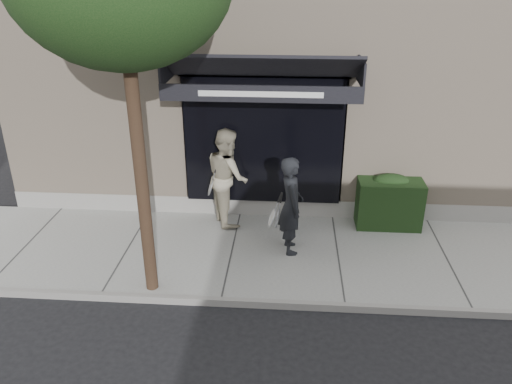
{
  "coord_description": "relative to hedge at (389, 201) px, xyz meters",
  "views": [
    {
      "loc": [
        -0.96,
        -8.14,
        5.05
      ],
      "look_at": [
        -1.59,
        0.6,
        1.07
      ],
      "focal_mm": 35.0,
      "sensor_mm": 36.0,
      "label": 1
    }
  ],
  "objects": [
    {
      "name": "pedestrian_front",
      "position": [
        -2.01,
        -1.16,
        0.4
      ],
      "size": [
        0.72,
        0.9,
        1.87
      ],
      "color": "black",
      "rests_on": "sidewalk"
    },
    {
      "name": "building_facade",
      "position": [
        -1.11,
        3.71,
        2.08
      ],
      "size": [
        14.3,
        8.04,
        5.64
      ],
      "color": "beige",
      "rests_on": "ground"
    },
    {
      "name": "curb",
      "position": [
        -1.1,
        -2.8,
        -0.59
      ],
      "size": [
        20.0,
        0.1,
        0.14
      ],
      "primitive_type": "cube",
      "color": "gray",
      "rests_on": "ground"
    },
    {
      "name": "ground",
      "position": [
        -1.1,
        -1.25,
        -0.66
      ],
      "size": [
        80.0,
        80.0,
        0.0
      ],
      "primitive_type": "plane",
      "color": "black",
      "rests_on": "ground"
    },
    {
      "name": "sidewalk",
      "position": [
        -1.1,
        -1.25,
        -0.6
      ],
      "size": [
        20.0,
        3.0,
        0.12
      ],
      "primitive_type": "cube",
      "color": "gray",
      "rests_on": "ground"
    },
    {
      "name": "hedge",
      "position": [
        0.0,
        0.0,
        0.0
      ],
      "size": [
        1.3,
        0.7,
        1.14
      ],
      "color": "black",
      "rests_on": "sidewalk"
    },
    {
      "name": "pedestrian_back",
      "position": [
        -3.31,
        -0.05,
        0.47
      ],
      "size": [
        1.1,
        1.21,
        2.02
      ],
      "color": "#B0A68C",
      "rests_on": "sidewalk"
    }
  ]
}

